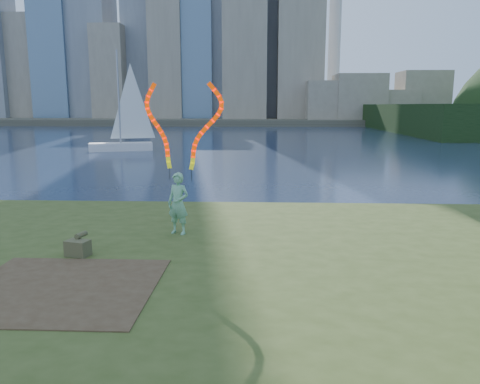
{
  "coord_description": "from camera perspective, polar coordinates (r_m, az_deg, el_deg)",
  "views": [
    {
      "loc": [
        1.17,
        -10.55,
        3.86
      ],
      "look_at": [
        0.67,
        1.0,
        1.71
      ],
      "focal_mm": 35.0,
      "sensor_mm": 36.0,
      "label": 1
    }
  ],
  "objects": [
    {
      "name": "sailboat",
      "position": [
        41.53,
        -13.99,
        6.91
      ],
      "size": [
        5.57,
        3.18,
        8.45
      ],
      "rotation": [
        0.0,
        0.0,
        0.31
      ],
      "color": "white",
      "rests_on": "ground"
    },
    {
      "name": "grassy_knoll",
      "position": [
        9.05,
        -5.27,
        -12.4
      ],
      "size": [
        20.0,
        18.0,
        0.8
      ],
      "color": "#39491A",
      "rests_on": "ground"
    },
    {
      "name": "ground",
      "position": [
        11.29,
        -3.67,
        -9.46
      ],
      "size": [
        320.0,
        320.0,
        0.0
      ],
      "primitive_type": "plane",
      "color": "#192640",
      "rests_on": "ground"
    },
    {
      "name": "woman_with_ribbons",
      "position": [
        11.17,
        -7.5,
        2.13
      ],
      "size": [
        1.87,
        0.75,
        3.89
      ],
      "rotation": [
        0.0,
        0.0,
        -0.37
      ],
      "color": "#177A3D",
      "rests_on": "grassy_knoll"
    },
    {
      "name": "far_shore",
      "position": [
        105.6,
        1.87,
        8.77
      ],
      "size": [
        320.0,
        40.0,
        1.2
      ],
      "primitive_type": "cube",
      "color": "#474234",
      "rests_on": "ground"
    },
    {
      "name": "canvas_bag",
      "position": [
        10.24,
        -19.14,
        -6.37
      ],
      "size": [
        0.53,
        0.6,
        0.44
      ],
      "rotation": [
        0.0,
        0.0,
        -0.27
      ],
      "color": "#434024",
      "rests_on": "grassy_knoll"
    },
    {
      "name": "dirt_patch",
      "position": [
        8.64,
        -21.06,
        -10.86
      ],
      "size": [
        3.2,
        3.0,
        0.02
      ],
      "primitive_type": "cube",
      "color": "#47331E",
      "rests_on": "grassy_knoll"
    }
  ]
}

